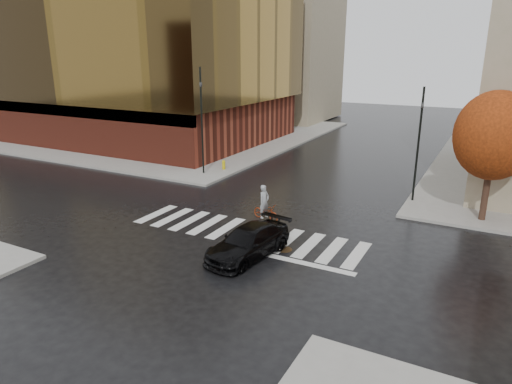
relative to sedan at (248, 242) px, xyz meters
The scene contains 12 objects.
ground 2.39m from the sedan, 128.70° to the left, with size 120.00×120.00×0.00m, color black.
sidewalk_nw 32.00m from the sedan, 134.55° to the left, with size 30.00×30.00×0.15m, color gray.
crosswalk 2.79m from the sedan, 122.08° to the left, with size 12.00×3.00×0.01m, color silver.
office_glass 31.61m from the sedan, 139.83° to the left, with size 27.00×19.00×16.00m.
building_nw_far 43.59m from the sedan, 114.21° to the left, with size 14.00×12.00×20.00m, color gray.
tree_ne_a 13.13m from the sedan, 47.07° to the left, with size 3.80×3.80×6.50m.
sedan is the anchor object (origin of this frame).
cyclist 4.52m from the sedan, 107.78° to the left, with size 1.72×0.97×1.85m.
traffic_light_nw 14.33m from the sedan, 132.24° to the left, with size 0.19×0.17×7.25m.
traffic_light_ne 12.23m from the sedan, 65.78° to the left, with size 0.18×0.20×6.42m.
fire_hydrant 14.60m from the sedan, 126.07° to the left, with size 0.24×0.24×0.69m.
manhole 1.85m from the sedan, 51.53° to the left, with size 0.68×0.68×0.01m, color #412D17.
Camera 1 is at (10.11, -17.33, 8.37)m, focal length 32.00 mm.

